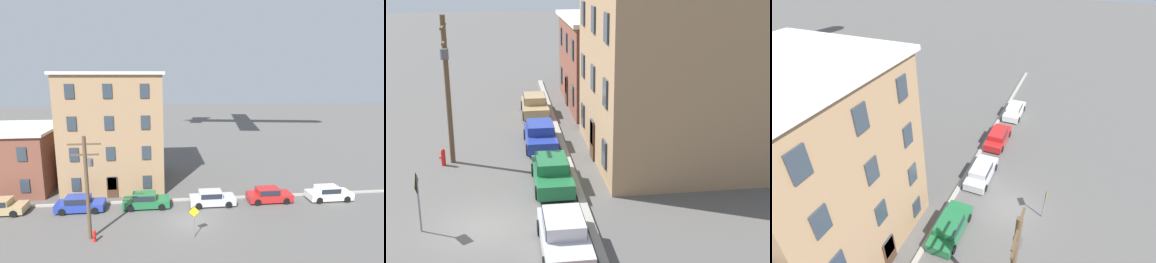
% 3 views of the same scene
% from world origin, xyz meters
% --- Properties ---
extents(ground_plane, '(200.00, 200.00, 0.00)m').
position_xyz_m(ground_plane, '(0.00, 0.00, 0.00)').
color(ground_plane, '#565451').
extents(kerb_strip, '(56.00, 0.36, 0.16)m').
position_xyz_m(kerb_strip, '(0.00, 4.50, 0.08)').
color(kerb_strip, '#9E998E').
rests_on(kerb_strip, ground_plane).
extents(apartment_corner, '(11.19, 9.93, 6.83)m').
position_xyz_m(apartment_corner, '(-19.60, 10.71, 3.43)').
color(apartment_corner, brown).
rests_on(apartment_corner, ground_plane).
extents(apartment_midblock, '(11.22, 10.28, 12.87)m').
position_xyz_m(apartment_midblock, '(-7.52, 10.88, 6.45)').
color(apartment_midblock, '#9E7A56').
rests_on(apartment_midblock, ground_plane).
extents(car_tan, '(4.40, 1.92, 1.43)m').
position_xyz_m(car_tan, '(-17.22, 3.30, 0.75)').
color(car_tan, tan).
rests_on(car_tan, ground_plane).
extents(car_blue, '(4.40, 1.92, 1.43)m').
position_xyz_m(car_blue, '(-10.11, 3.18, 0.75)').
color(car_blue, '#233899').
rests_on(car_blue, ground_plane).
extents(car_green, '(4.40, 1.92, 1.43)m').
position_xyz_m(car_green, '(-4.00, 3.30, 0.75)').
color(car_green, '#1E6638').
rests_on(car_green, ground_plane).
extents(car_silver, '(4.40, 1.92, 1.43)m').
position_xyz_m(car_silver, '(2.39, 3.15, 0.75)').
color(car_silver, '#B7B7BC').
rests_on(car_silver, ground_plane).
extents(car_red, '(4.40, 1.92, 1.43)m').
position_xyz_m(car_red, '(8.23, 3.36, 0.75)').
color(car_red, '#B21E1E').
rests_on(car_red, ground_plane).
extents(car_white, '(4.40, 1.92, 1.43)m').
position_xyz_m(car_white, '(14.43, 3.15, 0.75)').
color(car_white, silver).
rests_on(car_white, ground_plane).
extents(caution_sign, '(0.95, 0.08, 2.66)m').
position_xyz_m(caution_sign, '(0.01, -2.62, 1.78)').
color(caution_sign, slate).
rests_on(caution_sign, ground_plane).
extents(utility_pole, '(2.40, 0.44, 8.18)m').
position_xyz_m(utility_pole, '(-7.99, -1.92, 4.61)').
color(utility_pole, brown).
rests_on(utility_pole, ground_plane).
extents(fire_hydrant, '(0.24, 0.34, 0.96)m').
position_xyz_m(fire_hydrant, '(-7.62, -2.40, 0.48)').
color(fire_hydrant, red).
rests_on(fire_hydrant, ground_plane).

